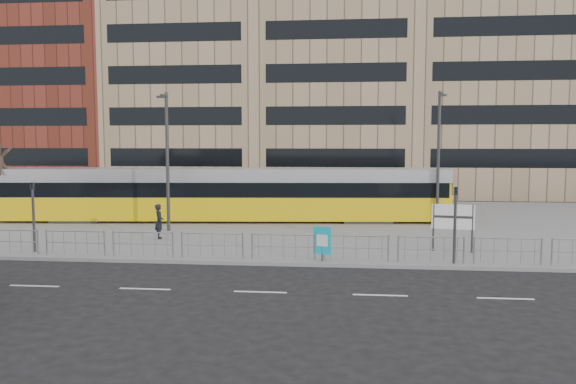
# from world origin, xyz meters

# --- Properties ---
(ground) EXTENTS (120.00, 120.00, 0.00)m
(ground) POSITION_xyz_m (0.00, 0.00, 0.00)
(ground) COLOR black
(ground) RESTS_ON ground
(plaza) EXTENTS (64.00, 24.00, 0.15)m
(plaza) POSITION_xyz_m (0.00, 12.00, 0.07)
(plaza) COLOR slate
(plaza) RESTS_ON ground
(kerb) EXTENTS (64.00, 0.25, 0.17)m
(kerb) POSITION_xyz_m (0.00, 0.05, 0.07)
(kerb) COLOR gray
(kerb) RESTS_ON ground
(building_row) EXTENTS (70.40, 18.40, 31.20)m
(building_row) POSITION_xyz_m (1.55, 34.27, 12.91)
(building_row) COLOR maroon
(building_row) RESTS_ON ground
(pedestrian_barrier) EXTENTS (32.07, 0.07, 1.10)m
(pedestrian_barrier) POSITION_xyz_m (2.00, 0.50, 0.98)
(pedestrian_barrier) COLOR gray
(pedestrian_barrier) RESTS_ON plaza
(road_markings) EXTENTS (62.00, 0.12, 0.01)m
(road_markings) POSITION_xyz_m (1.00, -4.00, 0.01)
(road_markings) COLOR white
(road_markings) RESTS_ON ground
(tram) EXTENTS (27.56, 4.97, 3.23)m
(tram) POSITION_xyz_m (-2.61, 11.37, 1.77)
(tram) COLOR yellow
(tram) RESTS_ON plaza
(station_sign) EXTENTS (1.83, 0.40, 2.12)m
(station_sign) POSITION_xyz_m (9.61, 2.92, 1.62)
(station_sign) COLOR #2D2D30
(station_sign) RESTS_ON plaza
(ad_panel) EXTENTS (0.74, 0.30, 1.43)m
(ad_panel) POSITION_xyz_m (3.91, 0.40, 0.98)
(ad_panel) COLOR #2D2D30
(ad_panel) RESTS_ON plaza
(pedestrian) EXTENTS (0.64, 0.75, 1.75)m
(pedestrian) POSITION_xyz_m (-4.46, 4.88, 1.03)
(pedestrian) COLOR black
(pedestrian) RESTS_ON plaza
(traffic_light_west) EXTENTS (0.19, 0.22, 3.10)m
(traffic_light_west) POSITION_xyz_m (-8.89, 1.09, 2.12)
(traffic_light_west) COLOR #2D2D30
(traffic_light_west) RESTS_ON plaza
(traffic_light_east) EXTENTS (0.18, 0.21, 3.10)m
(traffic_light_east) POSITION_xyz_m (9.22, 0.50, 2.12)
(traffic_light_east) COLOR #2D2D30
(traffic_light_east) RESTS_ON plaza
(lamp_post_west) EXTENTS (0.45, 1.04, 7.51)m
(lamp_post_west) POSITION_xyz_m (-4.76, 7.31, 4.27)
(lamp_post_west) COLOR #2D2D30
(lamp_post_west) RESTS_ON plaza
(lamp_post_east) EXTENTS (0.45, 1.04, 7.76)m
(lamp_post_east) POSITION_xyz_m (10.23, 10.92, 4.40)
(lamp_post_east) COLOR #2D2D30
(lamp_post_east) RESTS_ON plaza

